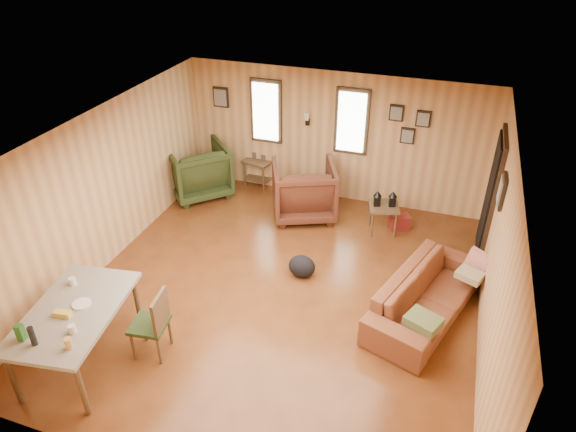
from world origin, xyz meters
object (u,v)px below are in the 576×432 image
sofa (428,290)px  end_table (259,167)px  side_table (384,204)px  recliner_brown (304,188)px  recliner_green (198,168)px  dining_table (73,316)px

sofa → end_table: 4.48m
end_table → side_table: (2.60, -0.89, 0.15)m
recliner_brown → end_table: bearing=-58.5°
sofa → recliner_green: (-4.47, 2.07, 0.12)m
recliner_green → side_table: size_ratio=1.41×
sofa → recliner_brown: (-2.35, 1.97, 0.12)m
recliner_brown → recliner_green: recliner_brown is taller
end_table → dining_table: dining_table is taller
sofa → recliner_brown: size_ratio=1.99×
recliner_green → recliner_brown: bearing=132.6°
recliner_brown → dining_table: bearing=47.0°
end_table → dining_table: (-0.32, -5.00, 0.37)m
side_table → dining_table: (-2.92, -4.11, 0.23)m
side_table → end_table: bearing=161.0°
sofa → recliner_green: recliner_green is taller
recliner_green → dining_table: bearing=53.6°
end_table → dining_table: size_ratio=0.39×
recliner_green → dining_table: size_ratio=0.62×
side_table → dining_table: dining_table is taller
side_table → dining_table: 5.04m
recliner_brown → side_table: size_ratio=1.41×
recliner_green → end_table: 1.21m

